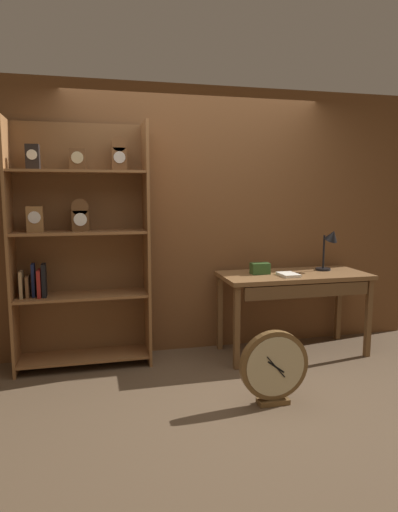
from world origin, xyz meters
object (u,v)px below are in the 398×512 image
object	(u,v)px
desk_lamp	(330,243)
toolbox_small	(260,268)
workbench	(295,283)
round_clock_large	(274,367)
bookshelf	(79,246)
open_repair_manual	(288,275)

from	to	relation	value
desk_lamp	toolbox_small	distance (m)	0.78
workbench	desk_lamp	bearing A→B (deg)	11.31
desk_lamp	round_clock_large	bearing A→B (deg)	-134.53
bookshelf	open_repair_manual	size ratio (longest dim) A/B	9.99
bookshelf	workbench	bearing A→B (deg)	-5.88
toolbox_small	open_repair_manual	bearing A→B (deg)	-35.45
desk_lamp	toolbox_small	xyz separation A→B (m)	(-0.74, -0.01, -0.23)
open_repair_manual	round_clock_large	distance (m)	1.13
bookshelf	round_clock_large	distance (m)	2.00
desk_lamp	open_repair_manual	bearing A→B (deg)	-161.87
desk_lamp	round_clock_large	size ratio (longest dim) A/B	0.75
toolbox_small	open_repair_manual	size ratio (longest dim) A/B	0.81
workbench	toolbox_small	size ratio (longest dim) A/B	8.04
workbench	bookshelf	bearing A→B (deg)	174.12
round_clock_large	desk_lamp	bearing A→B (deg)	45.47
desk_lamp	open_repair_manual	world-z (taller)	desk_lamp
toolbox_small	round_clock_large	size ratio (longest dim) A/B	0.31
toolbox_small	round_clock_large	xyz separation A→B (m)	(-0.28, -1.03, -0.57)
desk_lamp	workbench	bearing A→B (deg)	-168.69
workbench	desk_lamp	size ratio (longest dim) A/B	3.34
toolbox_small	open_repair_manual	world-z (taller)	toolbox_small
bookshelf	desk_lamp	bearing A→B (deg)	-2.95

